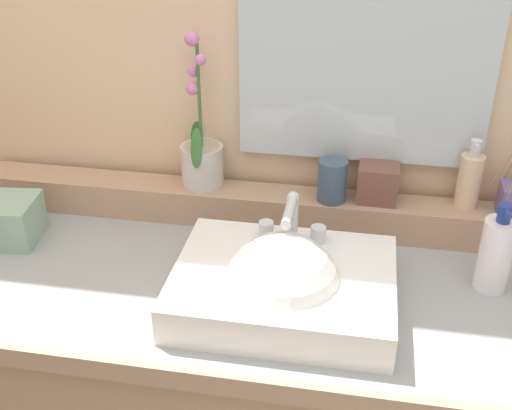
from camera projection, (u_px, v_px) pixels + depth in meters
wall_back at (269, 59)px, 1.53m from camera, size 3.33×0.20×2.42m
back_ledge at (257, 207)px, 1.55m from camera, size 1.40×0.10×0.08m
sink_basin at (283, 288)px, 1.26m from camera, size 0.43×0.33×0.27m
potted_plant at (201, 155)px, 1.52m from camera, size 0.10×0.11×0.37m
soap_dispenser at (470, 179)px, 1.43m from camera, size 0.05×0.06×0.16m
tumbler_cup at (332, 181)px, 1.46m from camera, size 0.07×0.07×0.10m
trinket_box at (378, 183)px, 1.47m from camera, size 0.09×0.08×0.09m
lotion_bottle at (496, 253)px, 1.29m from camera, size 0.07×0.07×0.20m
tissue_box at (9, 220)px, 1.47m from camera, size 0.14×0.14×0.10m
mirror at (367, 46)px, 1.37m from camera, size 0.56×0.02×0.53m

